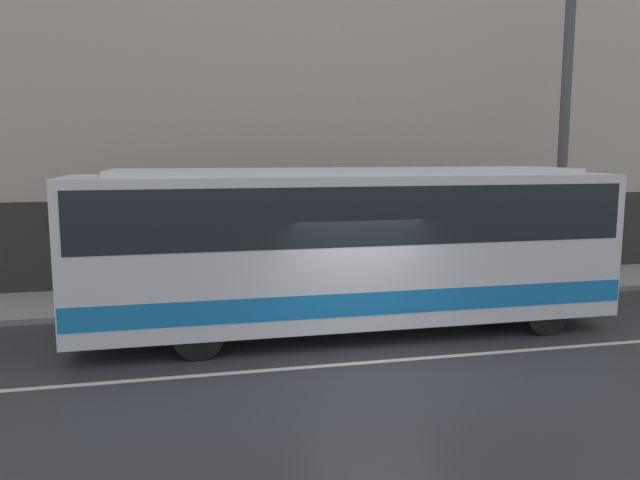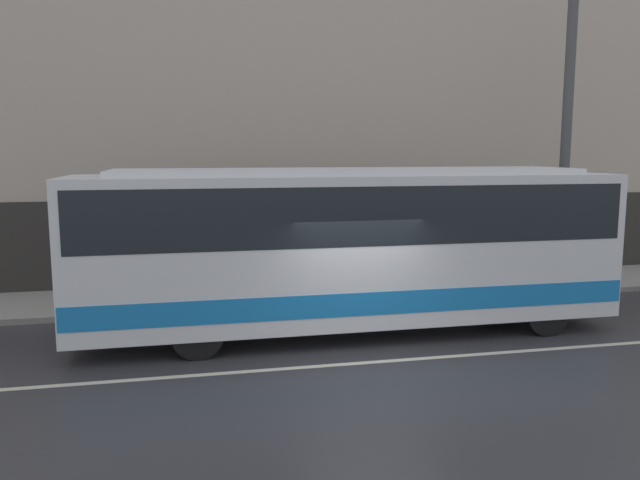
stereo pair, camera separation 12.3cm
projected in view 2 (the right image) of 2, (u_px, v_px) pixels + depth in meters
ground_plane at (369, 363)px, 11.25m from camera, size 60.00×60.00×0.00m
sidewalk at (310, 293)px, 16.51m from camera, size 60.00×2.89×0.14m
building_facade at (298, 115)px, 17.38m from camera, size 60.00×0.35×9.95m
lane_stripe at (369, 362)px, 11.25m from camera, size 54.00×0.14×0.01m
transit_bus at (349, 241)px, 12.90m from camera, size 11.11×2.49×3.43m
utility_pole_near at (566, 139)px, 16.62m from camera, size 0.27×0.27×7.92m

